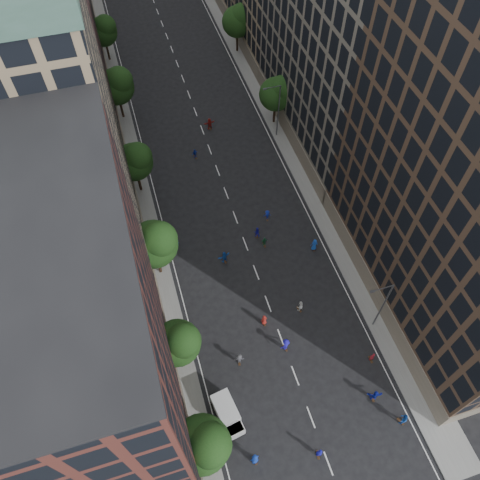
{
  "coord_description": "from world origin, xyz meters",
  "views": [
    {
      "loc": [
        -10.61,
        -5.61,
        49.2
      ],
      "look_at": [
        -0.9,
        26.4,
        2.0
      ],
      "focal_mm": 35.0,
      "sensor_mm": 36.0,
      "label": 1
    }
  ],
  "objects_px": {
    "skater_0": "(255,459)",
    "streetlamp_near": "(382,304)",
    "skater_2": "(403,419)",
    "cargo_van": "(227,414)",
    "skater_1": "(319,453)",
    "streetlamp_far": "(277,108)"
  },
  "relations": [
    {
      "from": "skater_0",
      "to": "streetlamp_near",
      "type": "bearing_deg",
      "value": -161.86
    },
    {
      "from": "cargo_van",
      "to": "skater_2",
      "type": "height_order",
      "value": "cargo_van"
    },
    {
      "from": "cargo_van",
      "to": "skater_2",
      "type": "bearing_deg",
      "value": -27.32
    },
    {
      "from": "streetlamp_near",
      "to": "skater_2",
      "type": "xyz_separation_m",
      "value": [
        -1.87,
        -10.53,
        -4.21
      ]
    },
    {
      "from": "streetlamp_near",
      "to": "skater_1",
      "type": "distance_m",
      "value": 16.16
    },
    {
      "from": "streetlamp_far",
      "to": "cargo_van",
      "type": "relative_size",
      "value": 1.97
    },
    {
      "from": "streetlamp_far",
      "to": "cargo_van",
      "type": "xyz_separation_m",
      "value": [
        -18.47,
        -38.03,
        -3.95
      ]
    },
    {
      "from": "streetlamp_near",
      "to": "cargo_van",
      "type": "height_order",
      "value": "streetlamp_near"
    },
    {
      "from": "skater_1",
      "to": "cargo_van",
      "type": "bearing_deg",
      "value": -27.42
    },
    {
      "from": "skater_0",
      "to": "skater_1",
      "type": "distance_m",
      "value": 6.19
    },
    {
      "from": "streetlamp_near",
      "to": "skater_2",
      "type": "height_order",
      "value": "streetlamp_near"
    },
    {
      "from": "streetlamp_far",
      "to": "skater_1",
      "type": "distance_m",
      "value": 45.56
    },
    {
      "from": "cargo_van",
      "to": "skater_2",
      "type": "distance_m",
      "value": 17.49
    },
    {
      "from": "skater_0",
      "to": "skater_2",
      "type": "relative_size",
      "value": 0.98
    },
    {
      "from": "streetlamp_far",
      "to": "skater_1",
      "type": "relative_size",
      "value": 4.95
    },
    {
      "from": "skater_0",
      "to": "skater_1",
      "type": "height_order",
      "value": "skater_0"
    },
    {
      "from": "skater_0",
      "to": "skater_2",
      "type": "height_order",
      "value": "skater_2"
    },
    {
      "from": "cargo_van",
      "to": "skater_2",
      "type": "xyz_separation_m",
      "value": [
        16.6,
        -5.5,
        -0.26
      ]
    },
    {
      "from": "skater_0",
      "to": "skater_2",
      "type": "xyz_separation_m",
      "value": [
        15.23,
        -0.83,
        0.02
      ]
    },
    {
      "from": "streetlamp_near",
      "to": "skater_2",
      "type": "bearing_deg",
      "value": -100.06
    },
    {
      "from": "streetlamp_near",
      "to": "skater_0",
      "type": "bearing_deg",
      "value": -150.44
    },
    {
      "from": "cargo_van",
      "to": "skater_0",
      "type": "distance_m",
      "value": 4.87
    }
  ]
}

